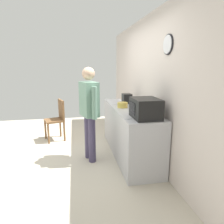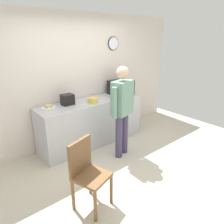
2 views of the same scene
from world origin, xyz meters
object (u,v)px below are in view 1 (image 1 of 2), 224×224
object	(u,v)px
microwave	(145,108)
spoon_utensil	(116,105)
sandwich_plate	(124,99)
fork_utensil	(130,119)
toaster	(127,98)
salad_bowl	(123,105)
person_standing	(89,108)
wooden_chair	(57,118)

from	to	relation	value
microwave	spoon_utensil	bearing A→B (deg)	-169.47
sandwich_plate	fork_utensil	xyz separation A→B (m)	(1.70, -0.34, -0.02)
microwave	sandwich_plate	size ratio (longest dim) A/B	1.96
toaster	fork_utensil	size ratio (longest dim) A/B	1.29
microwave	fork_utensil	world-z (taller)	microwave
microwave	spoon_utensil	distance (m)	1.18
salad_bowl	fork_utensil	xyz separation A→B (m)	(0.89, -0.10, -0.04)
microwave	toaster	bearing A→B (deg)	177.68
salad_bowl	person_standing	world-z (taller)	person_standing
toaster	spoon_utensil	distance (m)	0.32
person_standing	spoon_utensil	bearing A→B (deg)	128.67
fork_utensil	spoon_utensil	xyz separation A→B (m)	(-1.18, 0.04, 0.00)
microwave	salad_bowl	distance (m)	0.88
microwave	spoon_utensil	world-z (taller)	microwave
wooden_chair	fork_utensil	bearing A→B (deg)	31.96
sandwich_plate	person_standing	xyz separation A→B (m)	(0.99, -0.88, 0.04)
toaster	microwave	bearing A→B (deg)	-2.32
spoon_utensil	wooden_chair	world-z (taller)	wooden_chair
sandwich_plate	toaster	bearing A→B (deg)	-5.74
microwave	person_standing	bearing A→B (deg)	-130.89
sandwich_plate	spoon_utensil	bearing A→B (deg)	-29.88
salad_bowl	toaster	distance (m)	0.49
toaster	salad_bowl	bearing A→B (deg)	-24.16
microwave	wooden_chair	world-z (taller)	microwave
spoon_utensil	person_standing	size ratio (longest dim) A/B	0.10
microwave	fork_utensil	size ratio (longest dim) A/B	2.94
microwave	salad_bowl	bearing A→B (deg)	-170.36
fork_utensil	person_standing	bearing A→B (deg)	-142.80
person_standing	microwave	bearing A→B (deg)	49.11
wooden_chair	toaster	bearing A→B (deg)	68.56
microwave	wooden_chair	size ratio (longest dim) A/B	0.53
sandwich_plate	salad_bowl	size ratio (longest dim) A/B	1.29
toaster	fork_utensil	xyz separation A→B (m)	(1.33, -0.30, -0.10)
person_standing	salad_bowl	bearing A→B (deg)	105.33
salad_bowl	spoon_utensil	world-z (taller)	salad_bowl
sandwich_plate	wooden_chair	size ratio (longest dim) A/B	0.27
sandwich_plate	fork_utensil	distance (m)	1.74
salad_bowl	toaster	bearing A→B (deg)	155.84
toaster	spoon_utensil	world-z (taller)	toaster
microwave	toaster	xyz separation A→B (m)	(-1.31, 0.05, -0.05)
salad_bowl	wooden_chair	size ratio (longest dim) A/B	0.21
toaster	fork_utensil	bearing A→B (deg)	-12.74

